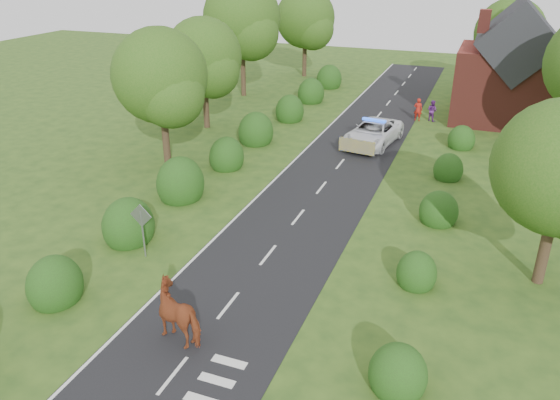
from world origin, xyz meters
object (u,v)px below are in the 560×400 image
at_px(cow, 182,315).
at_px(police_van, 373,133).
at_px(pedestrian_red, 418,110).
at_px(road_sign, 142,223).
at_px(pedestrian_purple, 432,111).

xyz_separation_m(cow, police_van, (1.74, 22.70, -0.04)).
bearing_deg(pedestrian_red, road_sign, 76.55).
bearing_deg(road_sign, cow, -43.82).
distance_m(police_van, pedestrian_purple, 7.89).
bearing_deg(pedestrian_red, pedestrian_purple, -158.14).
xyz_separation_m(cow, pedestrian_red, (3.78, 29.63, 0.02)).
distance_m(cow, pedestrian_purple, 30.35).
height_order(police_van, pedestrian_purple, police_van).
height_order(cow, police_van, police_van).
bearing_deg(cow, police_van, -173.12).
xyz_separation_m(road_sign, police_van, (6.06, 18.55, -0.83)).
distance_m(road_sign, pedestrian_purple, 27.40).
xyz_separation_m(road_sign, pedestrian_red, (8.10, 25.48, -0.77)).
height_order(pedestrian_red, pedestrian_purple, pedestrian_red).
xyz_separation_m(cow, pedestrian_purple, (4.82, 29.96, -0.04)).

